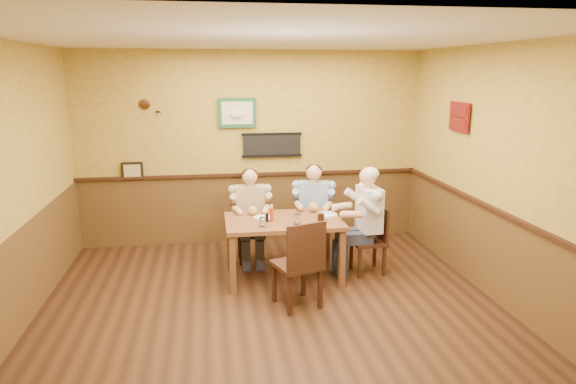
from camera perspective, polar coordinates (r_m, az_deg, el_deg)
The scene contains 17 objects.
room at distance 5.22m, azimuth -0.50°, elevation 4.31°, with size 5.02×5.03×2.81m.
dining_table at distance 6.25m, azimuth -0.52°, elevation -3.86°, with size 1.40×0.90×0.75m.
chair_back_left at distance 6.90m, azimuth -4.18°, elevation -4.48°, with size 0.37×0.37×0.80m, color #381E12, non-canonical shape.
chair_back_right at distance 7.03m, azimuth 2.83°, elevation -4.06°, with size 0.38×0.38×0.82m, color #381E12, non-canonical shape.
chair_right_end at distance 6.55m, azimuth 8.88°, elevation -5.32°, with size 0.39×0.39×0.86m, color #381E12, non-canonical shape.
chair_near_side at distance 5.57m, azimuth 1.01°, elevation -7.86°, with size 0.45×0.45×0.98m, color #381E12, non-canonical shape.
diner_tan_shirt at distance 6.85m, azimuth -4.21°, elevation -3.11°, with size 0.53×0.53×1.14m, color tan, non-canonical shape.
diner_blue_polo at distance 6.98m, azimuth 2.84°, elevation -2.69°, with size 0.54×0.54×1.17m, color #829AC3, non-canonical shape.
diner_white_elder at distance 6.50m, azimuth 8.94°, elevation -3.79°, with size 0.56×0.56×1.22m, color silver, non-canonical shape.
water_glass_left at distance 5.93m, azimuth -2.86°, elevation -3.34°, with size 0.07×0.07×0.11m, color white.
water_glass_mid at distance 6.02m, azimuth 1.03°, elevation -3.02°, with size 0.08×0.08×0.12m, color silver.
cola_tumbler at distance 6.12m, azimuth 3.67°, elevation -2.86°, with size 0.08×0.08×0.10m, color black.
hot_sauce_bottle at distance 6.11m, azimuth -1.83°, elevation -2.46°, with size 0.05×0.05×0.19m, color red.
salt_shaker at distance 6.30m, azimuth -1.89°, elevation -2.43°, with size 0.04×0.04×0.09m, color silver.
pepper_shaker at distance 6.12m, azimuth -2.36°, elevation -2.86°, with size 0.04×0.04×0.10m, color black.
plate_far_left at distance 6.28m, azimuth -2.79°, elevation -2.83°, with size 0.23×0.23×0.02m, color silver.
plate_far_right at distance 6.43m, azimuth 4.37°, elevation -2.48°, with size 0.25×0.25×0.02m, color white.
Camera 1 is at (-0.61, -4.93, 2.50)m, focal length 32.00 mm.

